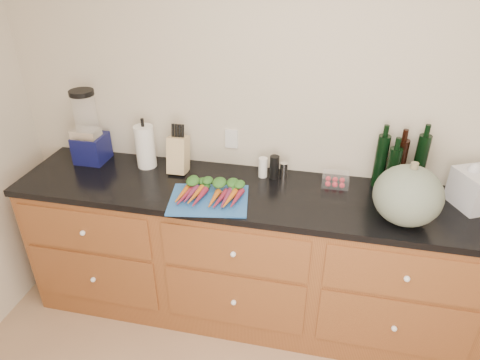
% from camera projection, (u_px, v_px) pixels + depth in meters
% --- Properties ---
extents(wall_back, '(4.10, 0.05, 2.60)m').
position_uv_depth(wall_back, '(332.00, 118.00, 2.50)').
color(wall_back, beige).
rests_on(wall_back, ground).
extents(cabinets, '(3.60, 0.64, 0.90)m').
position_uv_depth(cabinets, '(316.00, 266.00, 2.64)').
color(cabinets, brown).
rests_on(cabinets, ground).
extents(countertop, '(3.64, 0.62, 0.04)m').
position_uv_depth(countertop, '(323.00, 202.00, 2.41)').
color(countertop, black).
rests_on(countertop, cabinets).
extents(cutting_board, '(0.48, 0.39, 0.01)m').
position_uv_depth(cutting_board, '(209.00, 200.00, 2.38)').
color(cutting_board, '#245BA7').
rests_on(cutting_board, countertop).
extents(carrots, '(0.37, 0.27, 0.05)m').
position_uv_depth(carrots, '(211.00, 192.00, 2.40)').
color(carrots, '#CA6217').
rests_on(carrots, cutting_board).
extents(squash, '(0.34, 0.34, 0.31)m').
position_uv_depth(squash, '(408.00, 195.00, 2.14)').
color(squash, '#536050').
rests_on(squash, countertop).
extents(blender_appliance, '(0.19, 0.19, 0.47)m').
position_uv_depth(blender_appliance, '(88.00, 131.00, 2.71)').
color(blender_appliance, '#0F1247').
rests_on(blender_appliance, countertop).
extents(paper_towel, '(0.12, 0.12, 0.27)m').
position_uv_depth(paper_towel, '(145.00, 147.00, 2.68)').
color(paper_towel, white).
rests_on(paper_towel, countertop).
extents(knife_block, '(0.11, 0.11, 0.23)m').
position_uv_depth(knife_block, '(178.00, 155.00, 2.63)').
color(knife_block, tan).
rests_on(knife_block, countertop).
extents(grinder_salt, '(0.05, 0.05, 0.12)m').
position_uv_depth(grinder_salt, '(263.00, 167.00, 2.59)').
color(grinder_salt, white).
rests_on(grinder_salt, countertop).
extents(grinder_pepper, '(0.06, 0.06, 0.14)m').
position_uv_depth(grinder_pepper, '(274.00, 167.00, 2.57)').
color(grinder_pepper, black).
rests_on(grinder_pepper, countertop).
extents(canister_chrome, '(0.05, 0.05, 0.11)m').
position_uv_depth(canister_chrome, '(284.00, 171.00, 2.57)').
color(canister_chrome, silver).
rests_on(canister_chrome, countertop).
extents(tomato_box, '(0.15, 0.12, 0.07)m').
position_uv_depth(tomato_box, '(335.00, 180.00, 2.52)').
color(tomato_box, white).
rests_on(tomato_box, countertop).
extents(bottles, '(0.28, 0.14, 0.34)m').
position_uv_depth(bottles, '(398.00, 164.00, 2.43)').
color(bottles, black).
rests_on(bottles, countertop).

